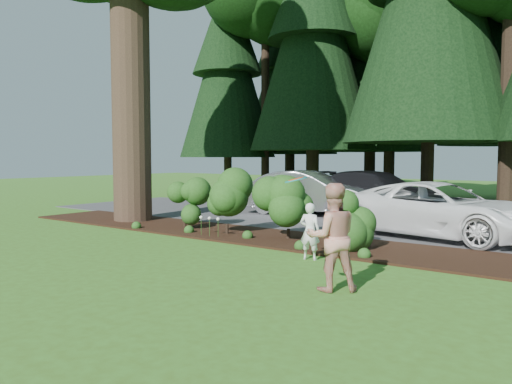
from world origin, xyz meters
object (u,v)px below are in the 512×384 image
at_px(car_dark_suv, 376,193).
at_px(car_silver_wagon, 309,193).
at_px(child, 310,231).
at_px(adult, 332,237).
at_px(car_white_suv, 439,210).
at_px(frisbee, 296,180).

bearing_deg(car_dark_suv, car_silver_wagon, 132.82).
bearing_deg(car_dark_suv, child, -159.53).
xyz_separation_m(car_silver_wagon, car_dark_suv, (1.99, 1.47, -0.00)).
bearing_deg(adult, child, -91.71).
bearing_deg(car_white_suv, frisbee, 167.85).
bearing_deg(child, frisbee, -18.70).
xyz_separation_m(car_dark_suv, adult, (3.57, -10.10, 0.04)).
xyz_separation_m(car_dark_suv, child, (2.07, -8.25, -0.23)).
distance_m(child, frisbee, 1.13).
distance_m(car_white_suv, child, 4.57).
bearing_deg(frisbee, car_silver_wagon, 118.66).
bearing_deg(car_white_suv, adult, -168.95).
bearing_deg(child, car_dark_suv, -86.52).
distance_m(car_dark_suv, child, 8.51).
relative_size(car_silver_wagon, car_dark_suv, 0.88).
height_order(car_white_suv, child, car_white_suv).
bearing_deg(car_white_suv, child, 172.56).
height_order(car_white_suv, car_dark_suv, car_dark_suv).
xyz_separation_m(car_dark_suv, frisbee, (1.68, -8.20, 0.84)).
bearing_deg(frisbee, car_dark_suv, 101.62).
bearing_deg(adult, frisbee, -86.08).
xyz_separation_m(car_silver_wagon, frisbee, (3.68, -6.73, 0.83)).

